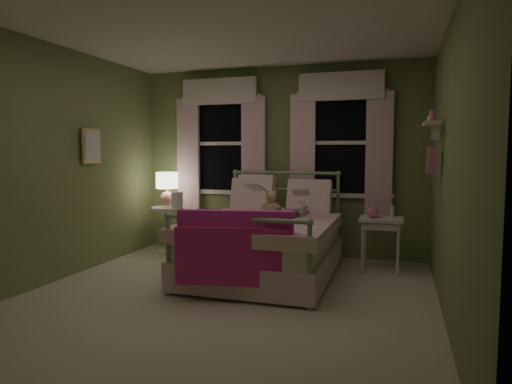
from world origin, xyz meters
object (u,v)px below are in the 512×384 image
(child_left, at_px, (253,192))
(nightstand_right, at_px, (381,226))
(nightstand_left, at_px, (168,223))
(child_right, at_px, (297,190))
(bed, at_px, (264,243))
(table_lamp, at_px, (167,186))
(teddy_bear, at_px, (271,205))

(child_left, height_order, nightstand_right, child_left)
(child_left, distance_m, nightstand_left, 1.51)
(child_right, bearing_deg, bed, 62.65)
(nightstand_right, bearing_deg, nightstand_left, 176.72)
(child_right, xyz_separation_m, nightstand_left, (-1.95, 0.33, -0.54))
(child_left, relative_size, nightstand_left, 1.11)
(nightstand_right, bearing_deg, table_lamp, 176.72)
(bed, relative_size, nightstand_right, 3.18)
(child_right, bearing_deg, table_lamp, -3.64)
(teddy_bear, relative_size, table_lamp, 0.66)
(teddy_bear, bearing_deg, bed, -91.15)
(nightstand_left, bearing_deg, nightstand_right, -3.28)
(child_left, bearing_deg, nightstand_left, -6.30)
(teddy_bear, bearing_deg, child_left, 150.50)
(child_right, relative_size, nightstand_right, 1.23)
(bed, height_order, table_lamp, bed)
(nightstand_left, relative_size, nightstand_right, 1.02)
(nightstand_left, relative_size, table_lamp, 1.37)
(bed, bearing_deg, table_lamp, 155.24)
(nightstand_left, xyz_separation_m, nightstand_right, (2.94, -0.17, 0.13))
(teddy_bear, bearing_deg, table_lamp, 163.57)
(bed, xyz_separation_m, table_lamp, (-1.66, 0.77, 0.58))
(nightstand_left, height_order, nightstand_right, same)
(bed, distance_m, nightstand_left, 1.83)
(child_left, bearing_deg, child_right, -172.79)
(child_left, xyz_separation_m, nightstand_left, (-1.39, 0.33, -0.51))
(teddy_bear, xyz_separation_m, nightstand_right, (1.27, 0.32, -0.24))
(teddy_bear, height_order, table_lamp, table_lamp)
(child_right, xyz_separation_m, table_lamp, (-1.95, 0.33, -0.01))
(teddy_bear, bearing_deg, child_right, 29.50)
(nightstand_left, height_order, table_lamp, table_lamp)
(teddy_bear, height_order, nightstand_right, teddy_bear)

